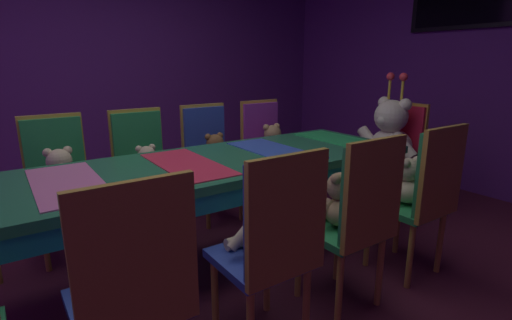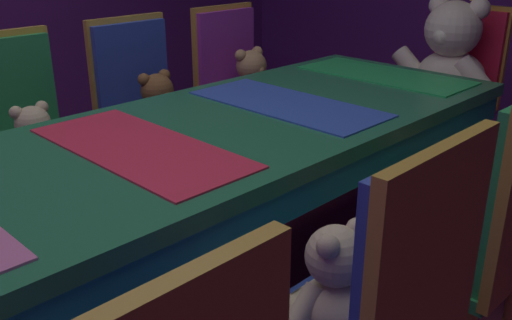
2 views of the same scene
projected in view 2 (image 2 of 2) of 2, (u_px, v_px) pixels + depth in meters
The scene contains 13 objects.
banquet_table at pixel (142, 174), 1.72m from camera, with size 0.90×3.10×0.75m.
chair_left_2 at pixel (19, 130), 2.29m from camera, with size 0.42×0.41×0.98m.
teddy_left_2 at pixel (36, 144), 2.20m from camera, with size 0.22×0.29×0.27m.
chair_left_3 at pixel (141, 102), 2.68m from camera, with size 0.42×0.41×0.98m.
teddy_left_3 at pixel (159, 110), 2.59m from camera, with size 0.25×0.32×0.30m.
chair_left_4 at pixel (233, 80), 3.09m from camera, with size 0.42×0.41×0.98m.
teddy_left_4 at pixel (252, 84), 2.99m from camera, with size 0.27×0.34×0.33m.
chair_right_2 at pixel (387, 308), 1.20m from camera, with size 0.42×0.41×0.98m.
teddy_right_2 at pixel (333, 287), 1.30m from camera, with size 0.23×0.30×0.28m.
chair_right_3 at pixel (495, 221), 1.57m from camera, with size 0.42×0.41×0.98m.
teddy_right_3 at pixel (446, 206), 1.66m from camera, with size 0.26×0.33×0.31m.
throne_chair at pixel (460, 78), 3.13m from camera, with size 0.41×0.42×0.98m.
king_teddy_bear at pixel (448, 62), 2.97m from camera, with size 0.62×0.48×0.79m.
Camera 2 is at (1.36, -0.88, 1.33)m, focal length 39.81 mm.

